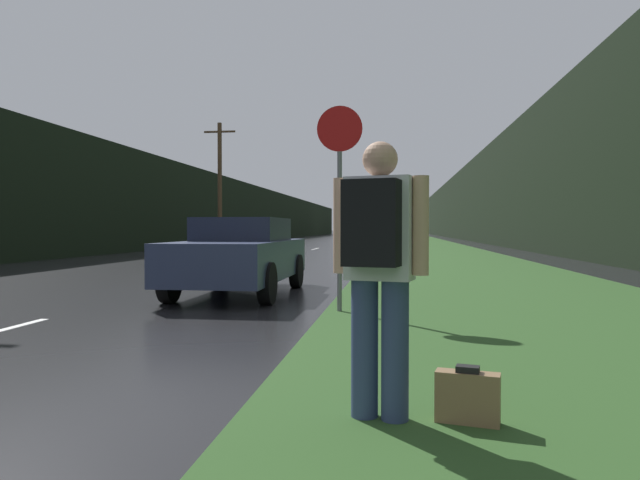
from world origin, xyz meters
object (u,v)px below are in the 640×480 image
(stop_sign, at_px, (340,187))
(hitchhiker_with_backpack, at_px, (378,262))
(suitcase, at_px, (468,398))
(delivery_truck, at_px, (357,225))
(car_passing_near, at_px, (241,255))

(stop_sign, xyz_separation_m, hitchhiker_with_backpack, (0.71, -4.71, -0.81))
(stop_sign, distance_m, suitcase, 5.14)
(hitchhiker_with_backpack, bearing_deg, stop_sign, 111.15)
(stop_sign, height_order, delivery_truck, delivery_truck)
(suitcase, distance_m, car_passing_near, 7.57)
(stop_sign, xyz_separation_m, delivery_truck, (-5.77, 89.61, -0.13))
(car_passing_near, bearing_deg, hitchhiker_with_backpack, 112.25)
(hitchhiker_with_backpack, bearing_deg, delivery_truck, 106.54)
(suitcase, height_order, car_passing_near, car_passing_near)
(stop_sign, bearing_deg, suitcase, -74.94)
(stop_sign, relative_size, delivery_truck, 0.43)
(delivery_truck, bearing_deg, stop_sign, -86.32)
(hitchhiker_with_backpack, relative_size, suitcase, 4.35)
(delivery_truck, bearing_deg, suitcase, -85.73)
(stop_sign, bearing_deg, delivery_truck, 93.68)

